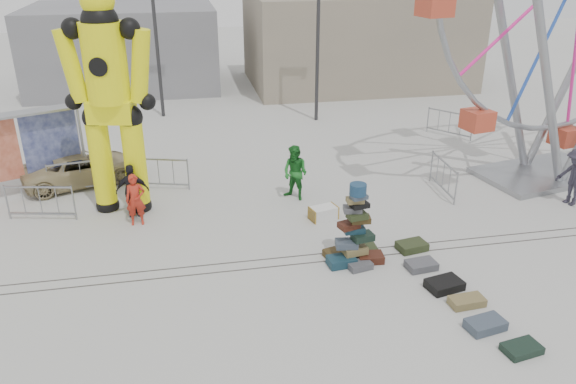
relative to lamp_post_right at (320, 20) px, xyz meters
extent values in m
plane|color=#9E9E99|center=(-3.09, -13.00, -4.48)|extent=(90.00, 90.00, 0.00)
cube|color=#47443F|center=(-3.09, -12.40, -4.48)|extent=(40.00, 0.04, 0.01)
cube|color=#47443F|center=(-3.09, -12.00, -4.48)|extent=(40.00, 0.04, 0.01)
cube|color=gray|center=(3.91, 7.00, -1.98)|extent=(12.00, 8.00, 5.00)
cube|color=gray|center=(-9.09, 9.00, -2.28)|extent=(10.00, 8.00, 4.40)
cylinder|color=#2D2D30|center=(-0.09, 0.00, -0.48)|extent=(0.16, 0.16, 8.00)
cylinder|color=#2D2D30|center=(-7.09, 2.00, -0.48)|extent=(0.16, 0.16, 8.00)
cube|color=#173645|center=(-2.51, -12.65, -4.37)|extent=(0.75, 0.55, 0.23)
cube|color=#451D12|center=(-1.72, -12.61, -4.38)|extent=(0.70, 0.52, 0.21)
cube|color=#403114|center=(-2.53, -12.21, -4.39)|extent=(0.70, 0.57, 0.19)
cube|color=#2C371B|center=(-1.74, -12.17, -4.38)|extent=(0.64, 0.45, 0.21)
cube|color=#515158|center=(-2.10, -12.90, -4.39)|extent=(0.67, 0.52, 0.18)
cube|color=black|center=(-2.15, -12.02, -4.39)|extent=(0.60, 0.43, 0.19)
cube|color=olive|center=(-2.12, -12.50, -4.16)|extent=(0.67, 0.50, 0.19)
cube|color=#404D5C|center=(-2.34, -12.48, -3.97)|extent=(0.61, 0.46, 0.18)
cube|color=black|center=(-1.93, -12.51, -3.79)|extent=(0.60, 0.46, 0.18)
cube|color=#173645|center=(-2.13, -12.37, -3.63)|extent=(0.53, 0.35, 0.16)
cube|color=#451D12|center=(-2.28, -12.42, -3.47)|extent=(0.59, 0.48, 0.16)
cube|color=#403114|center=(-1.99, -12.45, -3.31)|extent=(0.52, 0.39, 0.16)
cube|color=#2C371B|center=(-2.12, -12.54, -3.16)|extent=(0.54, 0.41, 0.14)
cube|color=#515158|center=(-2.21, -12.43, -3.02)|extent=(0.50, 0.39, 0.14)
cube|color=black|center=(-2.05, -12.50, -2.89)|extent=(0.49, 0.38, 0.12)
cube|color=olive|center=(-2.17, -12.46, -2.76)|extent=(0.43, 0.30, 0.12)
cube|color=#404D5C|center=(-2.09, -12.53, -2.65)|extent=(0.45, 0.35, 0.11)
cylinder|color=navy|center=(-2.12, -12.50, -2.46)|extent=(0.42, 0.42, 0.28)
sphere|color=black|center=(-8.71, -8.06, -4.34)|extent=(0.70, 0.70, 0.70)
cylinder|color=#F6F50D|center=(-8.71, -8.06, -3.01)|extent=(0.65, 0.65, 2.95)
sphere|color=black|center=(-8.71, -8.06, -1.53)|extent=(0.74, 0.74, 0.74)
sphere|color=black|center=(-7.72, -8.27, -4.34)|extent=(0.70, 0.70, 0.70)
cylinder|color=#F6F50D|center=(-7.72, -8.27, -3.01)|extent=(0.65, 0.65, 2.95)
sphere|color=black|center=(-7.72, -8.27, -1.53)|extent=(0.74, 0.74, 0.74)
cube|color=#F6F50D|center=(-8.21, -8.16, -1.35)|extent=(1.42, 0.99, 0.65)
cylinder|color=#F6F50D|center=(-8.21, -8.16, 0.04)|extent=(1.20, 1.20, 2.21)
sphere|color=black|center=(-8.21, -8.16, 1.14)|extent=(1.01, 1.01, 1.01)
sphere|color=#F6F50D|center=(-8.21, -8.16, 1.70)|extent=(0.92, 0.92, 0.92)
sphere|color=black|center=(-8.98, -8.00, 0.96)|extent=(0.59, 0.59, 0.59)
cylinder|color=#F6F50D|center=(-9.16, -7.96, -0.05)|extent=(0.84, 0.63, 2.08)
sphere|color=black|center=(-9.25, -7.94, -1.07)|extent=(0.48, 0.48, 0.48)
sphere|color=black|center=(-7.45, -8.33, 0.96)|extent=(0.59, 0.59, 0.59)
cylinder|color=#F6F50D|center=(-7.27, -8.37, -0.05)|extent=(0.84, 0.63, 2.08)
sphere|color=black|center=(-7.18, -8.39, -1.07)|extent=(0.48, 0.48, 0.48)
cube|color=gray|center=(6.14, -8.23, -4.39)|extent=(4.92, 3.52, 0.18)
cylinder|color=gray|center=(4.90, -9.30, -0.90)|extent=(3.11, 0.88, 7.26)
cylinder|color=gray|center=(4.57, -7.72, -0.90)|extent=(3.11, 0.88, 7.26)
cylinder|color=gray|center=(7.38, -7.15, -0.90)|extent=(3.11, 0.88, 7.26)
cube|color=#B13C26|center=(6.14, -8.23, -3.14)|extent=(0.95, 0.95, 0.63)
cylinder|color=gray|center=(-9.64, -5.76, -3.12)|extent=(0.09, 0.09, 2.72)
cube|color=gray|center=(-11.32, -6.45, -1.76)|extent=(3.76, 2.04, 0.07)
cube|color=navy|center=(-10.48, -6.11, -2.85)|extent=(1.60, 0.68, 2.00)
cube|color=silver|center=(-2.31, -10.00, -4.29)|extent=(0.90, 0.66, 0.38)
cube|color=#2C371B|center=(-0.43, -12.25, -4.37)|extent=(0.86, 0.65, 0.22)
cube|color=#515158|center=(-0.57, -13.20, -4.38)|extent=(0.80, 0.58, 0.19)
cube|color=black|center=(-0.39, -14.16, -4.37)|extent=(0.94, 0.73, 0.22)
cube|color=olive|center=(-0.18, -14.88, -4.39)|extent=(0.83, 0.48, 0.19)
cube|color=#404D5C|center=(-0.21, -15.75, -4.37)|extent=(0.90, 0.64, 0.22)
cube|color=black|center=(0.14, -16.58, -4.40)|extent=(0.83, 0.60, 0.16)
imported|color=#B12919|center=(-7.74, -9.27, -3.71)|extent=(0.57, 0.38, 1.55)
imported|color=#196620|center=(-2.85, -8.42, -3.59)|extent=(1.09, 1.09, 1.78)
imported|color=black|center=(-7.85, -8.71, -3.66)|extent=(0.97, 0.41, 1.65)
imported|color=#292735|center=(5.60, -10.47, -3.56)|extent=(0.97, 1.33, 1.84)
imported|color=tan|center=(-9.72, -5.75, -3.94)|extent=(4.29, 2.97, 1.09)
camera|label=1|loc=(-6.24, -24.55, 3.11)|focal=35.00mm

